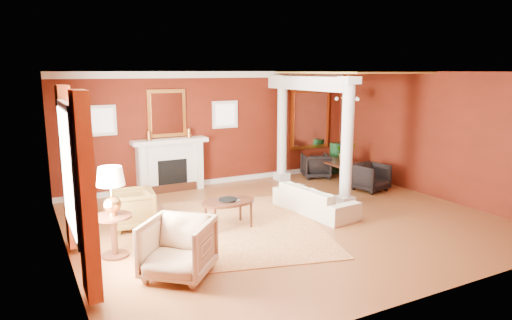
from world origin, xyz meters
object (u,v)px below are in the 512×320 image
armchair_leopard (132,207)px  armchair_stripe (178,245)px  dining_table (345,167)px  coffee_table (228,203)px  side_table (112,197)px  sofa (315,195)px

armchair_leopard → armchair_stripe: bearing=9.5°
armchair_leopard → dining_table: bearing=106.6°
armchair_stripe → coffee_table: 2.17m
side_table → armchair_stripe: bearing=-60.0°
side_table → dining_table: 6.79m
sofa → coffee_table: (-1.97, 0.02, 0.10)m
armchair_leopard → coffee_table: bearing=69.7°
sofa → side_table: (-4.14, -0.39, 0.60)m
armchair_leopard → armchair_stripe: (0.10, -2.40, 0.07)m
armchair_stripe → side_table: bearing=161.9°
coffee_table → side_table: side_table is taller
armchair_leopard → dining_table: (5.83, 0.98, 0.02)m
sofa → armchair_leopard: (-3.57, 0.85, 0.02)m
armchair_stripe → side_table: 1.44m
armchair_stripe → dining_table: 6.65m
armchair_stripe → dining_table: (5.72, 3.38, -0.05)m
side_table → sofa: bearing=5.4°
armchair_leopard → coffee_table: armchair_leopard is taller
side_table → dining_table: bearing=19.1°
armchair_stripe → sofa: bearing=65.9°
coffee_table → side_table: bearing=-169.4°
sofa → coffee_table: size_ratio=1.87×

